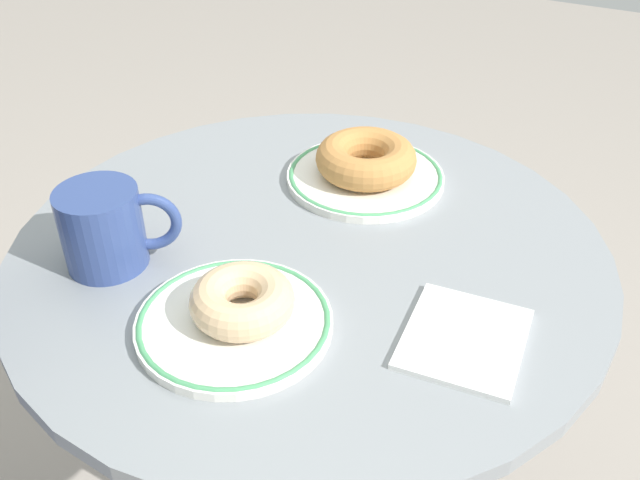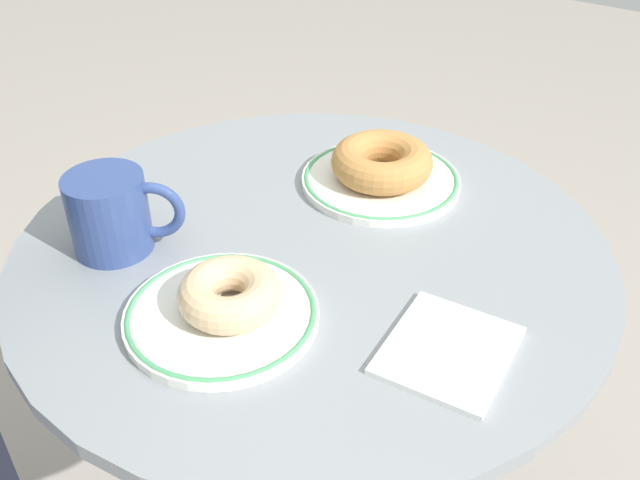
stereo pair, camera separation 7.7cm
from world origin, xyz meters
TOP-DOWN VIEW (x-y plane):
  - cafe_table at (0.00, 0.00)m, footprint 0.67×0.67m
  - plate_left at (-0.16, -0.00)m, footprint 0.19×0.19m
  - plate_right at (0.16, -0.00)m, footprint 0.20×0.20m
  - donut_glazed at (-0.15, -0.01)m, footprint 0.14×0.14m
  - donut_old_fashioned at (0.16, -0.00)m, footprint 0.18×0.18m
  - paper_napkin at (-0.07, -0.20)m, footprint 0.13×0.12m
  - coffee_mug at (-0.13, 0.17)m, footprint 0.09×0.12m

SIDE VIEW (x-z plane):
  - cafe_table at x=0.00m, z-range 0.14..0.86m
  - paper_napkin at x=-0.07m, z-range 0.72..0.73m
  - plate_left at x=-0.16m, z-range 0.72..0.74m
  - plate_right at x=0.16m, z-range 0.72..0.74m
  - donut_glazed at x=-0.15m, z-range 0.74..0.77m
  - donut_old_fashioned at x=0.16m, z-range 0.74..0.78m
  - coffee_mug at x=-0.13m, z-range 0.72..0.81m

